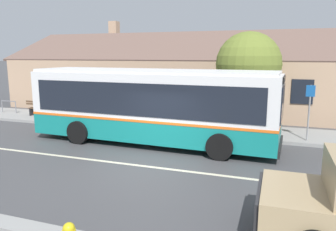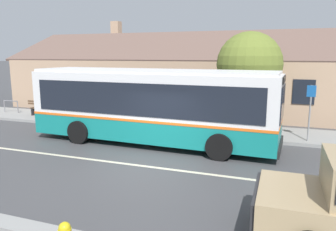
{
  "view_description": "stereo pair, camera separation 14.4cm",
  "coord_description": "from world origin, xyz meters",
  "px_view_note": "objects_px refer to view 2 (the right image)",
  "views": [
    {
      "loc": [
        4.38,
        -9.93,
        3.82
      ],
      "look_at": [
        0.03,
        2.41,
        1.36
      ],
      "focal_mm": 35.0,
      "sensor_mm": 36.0,
      "label": 1
    },
    {
      "loc": [
        4.51,
        -9.88,
        3.82
      ],
      "look_at": [
        0.03,
        2.41,
        1.36
      ],
      "focal_mm": 35.0,
      "sensor_mm": 36.0,
      "label": 2
    }
  ],
  "objects_px": {
    "bench_by_building": "(41,109)",
    "street_tree_primary": "(249,65)",
    "bus_stop_sign": "(310,107)",
    "bike_rack": "(11,104)",
    "transit_bus": "(152,104)",
    "bench_down_street": "(96,113)"
  },
  "relations": [
    {
      "from": "transit_bus",
      "to": "bench_down_street",
      "type": "height_order",
      "value": "transit_bus"
    },
    {
      "from": "street_tree_primary",
      "to": "bus_stop_sign",
      "type": "xyz_separation_m",
      "value": [
        2.81,
        -1.94,
        -1.66
      ]
    },
    {
      "from": "transit_bus",
      "to": "bus_stop_sign",
      "type": "relative_size",
      "value": 4.48
    },
    {
      "from": "bench_down_street",
      "to": "bike_rack",
      "type": "xyz_separation_m",
      "value": [
        -6.53,
        0.4,
        0.11
      ]
    },
    {
      "from": "bike_rack",
      "to": "transit_bus",
      "type": "bearing_deg",
      "value": -15.81
    },
    {
      "from": "bench_by_building",
      "to": "street_tree_primary",
      "type": "height_order",
      "value": "street_tree_primary"
    },
    {
      "from": "street_tree_primary",
      "to": "bus_stop_sign",
      "type": "relative_size",
      "value": 2.06
    },
    {
      "from": "street_tree_primary",
      "to": "bench_by_building",
      "type": "bearing_deg",
      "value": -174.6
    },
    {
      "from": "bus_stop_sign",
      "to": "bike_rack",
      "type": "height_order",
      "value": "bus_stop_sign"
    },
    {
      "from": "bench_by_building",
      "to": "bike_rack",
      "type": "distance_m",
      "value": 2.61
    },
    {
      "from": "bench_down_street",
      "to": "street_tree_primary",
      "type": "height_order",
      "value": "street_tree_primary"
    },
    {
      "from": "bus_stop_sign",
      "to": "street_tree_primary",
      "type": "bearing_deg",
      "value": 145.3
    },
    {
      "from": "bench_by_building",
      "to": "bike_rack",
      "type": "height_order",
      "value": "bench_by_building"
    },
    {
      "from": "bench_by_building",
      "to": "bike_rack",
      "type": "xyz_separation_m",
      "value": [
        -2.6,
        0.24,
        0.12
      ]
    },
    {
      "from": "bench_by_building",
      "to": "bench_down_street",
      "type": "distance_m",
      "value": 3.93
    },
    {
      "from": "bench_by_building",
      "to": "bike_rack",
      "type": "bearing_deg",
      "value": 174.78
    },
    {
      "from": "bench_by_building",
      "to": "street_tree_primary",
      "type": "bearing_deg",
      "value": 5.4
    },
    {
      "from": "transit_bus",
      "to": "bench_down_street",
      "type": "relative_size",
      "value": 6.29
    },
    {
      "from": "bus_stop_sign",
      "to": "bench_down_street",
      "type": "bearing_deg",
      "value": 176.65
    },
    {
      "from": "transit_bus",
      "to": "bench_by_building",
      "type": "distance_m",
      "value": 9.03
    },
    {
      "from": "bus_stop_sign",
      "to": "bike_rack",
      "type": "distance_m",
      "value": 17.5
    },
    {
      "from": "bike_rack",
      "to": "street_tree_primary",
      "type": "bearing_deg",
      "value": 3.52
    }
  ]
}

